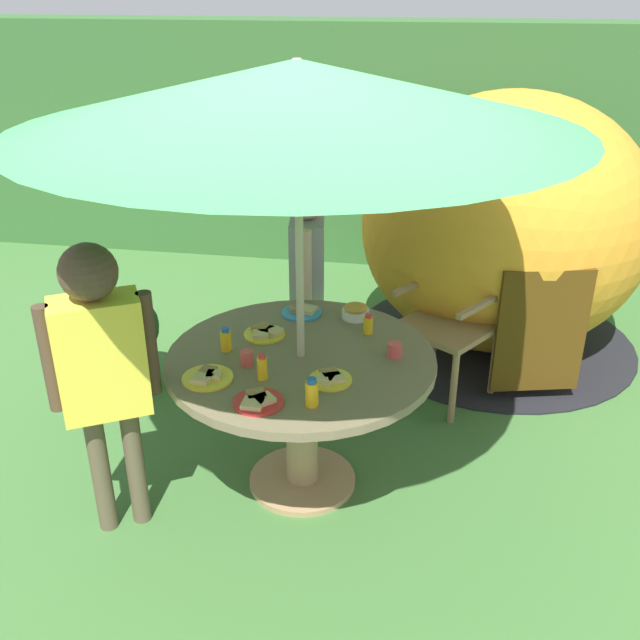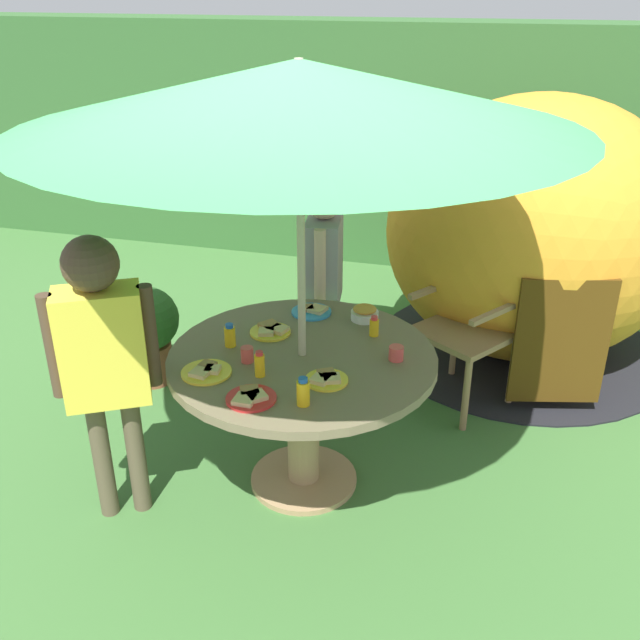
# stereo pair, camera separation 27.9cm
# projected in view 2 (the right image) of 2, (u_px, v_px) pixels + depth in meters

# --- Properties ---
(ground_plane) EXTENTS (10.00, 10.00, 0.02)m
(ground_plane) POSITION_uv_depth(u_px,v_px,m) (304.00, 482.00, 3.63)
(ground_plane) COLOR #3D6B33
(hedge_backdrop) EXTENTS (9.00, 0.70, 2.02)m
(hedge_backdrop) POSITION_uv_depth(u_px,v_px,m) (414.00, 145.00, 6.18)
(hedge_backdrop) COLOR #33602D
(hedge_backdrop) RESTS_ON ground_plane
(garden_table) EXTENTS (1.26, 1.26, 0.74)m
(garden_table) POSITION_uv_depth(u_px,v_px,m) (303.00, 383.00, 3.38)
(garden_table) COLOR tan
(garden_table) RESTS_ON ground_plane
(patio_umbrella) EXTENTS (2.33, 2.33, 2.05)m
(patio_umbrella) POSITION_uv_depth(u_px,v_px,m) (299.00, 94.00, 2.80)
(patio_umbrella) COLOR #B7AD8C
(patio_umbrella) RESTS_ON ground_plane
(wooden_chair) EXTENTS (0.66, 0.66, 0.94)m
(wooden_chair) POSITION_uv_depth(u_px,v_px,m) (474.00, 317.00, 4.14)
(wooden_chair) COLOR #93704C
(wooden_chair) RESTS_ON ground_plane
(dome_tent) EXTENTS (2.36, 2.36, 1.72)m
(dome_tent) POSITION_uv_depth(u_px,v_px,m) (534.00, 232.00, 4.56)
(dome_tent) COLOR orange
(dome_tent) RESTS_ON ground_plane
(potted_plant) EXTENTS (0.40, 0.40, 0.63)m
(potted_plant) POSITION_uv_depth(u_px,v_px,m) (147.00, 329.00, 4.39)
(potted_plant) COLOR brown
(potted_plant) RESTS_ON ground_plane
(child_in_grey_shirt) EXTENTS (0.24, 0.45, 1.34)m
(child_in_grey_shirt) POSITION_uv_depth(u_px,v_px,m) (324.00, 261.00, 4.07)
(child_in_grey_shirt) COLOR navy
(child_in_grey_shirt) RESTS_ON ground_plane
(child_in_yellow_shirt) EXTENTS (0.42, 0.35, 1.39)m
(child_in_yellow_shirt) POSITION_uv_depth(u_px,v_px,m) (103.00, 347.00, 3.05)
(child_in_yellow_shirt) COLOR brown
(child_in_yellow_shirt) RESTS_ON ground_plane
(snack_bowl) EXTENTS (0.14, 0.14, 0.08)m
(snack_bowl) POSITION_uv_depth(u_px,v_px,m) (365.00, 313.00, 3.63)
(snack_bowl) COLOR white
(snack_bowl) RESTS_ON garden_table
(plate_near_right) EXTENTS (0.20, 0.20, 0.03)m
(plate_near_right) POSITION_uv_depth(u_px,v_px,m) (271.00, 330.00, 3.50)
(plate_near_right) COLOR yellow
(plate_near_right) RESTS_ON garden_table
(plate_near_left) EXTENTS (0.19, 0.19, 0.03)m
(plate_near_left) POSITION_uv_depth(u_px,v_px,m) (326.00, 379.00, 3.08)
(plate_near_left) COLOR yellow
(plate_near_left) RESTS_ON garden_table
(plate_back_edge) EXTENTS (0.21, 0.21, 0.03)m
(plate_back_edge) POSITION_uv_depth(u_px,v_px,m) (312.00, 311.00, 3.71)
(plate_back_edge) COLOR #338CD8
(plate_back_edge) RESTS_ON garden_table
(plate_front_edge) EXTENTS (0.23, 0.23, 0.03)m
(plate_front_edge) POSITION_uv_depth(u_px,v_px,m) (206.00, 371.00, 3.14)
(plate_front_edge) COLOR yellow
(plate_front_edge) RESTS_ON garden_table
(plate_far_left) EXTENTS (0.21, 0.21, 0.03)m
(plate_far_left) POSITION_uv_depth(u_px,v_px,m) (251.00, 397.00, 2.95)
(plate_far_left) COLOR red
(plate_far_left) RESTS_ON garden_table
(juice_bottle_far_right) EXTENTS (0.05, 0.05, 0.12)m
(juice_bottle_far_right) POSITION_uv_depth(u_px,v_px,m) (260.00, 364.00, 3.11)
(juice_bottle_far_right) COLOR yellow
(juice_bottle_far_right) RESTS_ON garden_table
(juice_bottle_center_front) EXTENTS (0.05, 0.05, 0.12)m
(juice_bottle_center_front) POSITION_uv_depth(u_px,v_px,m) (230.00, 336.00, 3.36)
(juice_bottle_center_front) COLOR yellow
(juice_bottle_center_front) RESTS_ON garden_table
(juice_bottle_center_back) EXTENTS (0.06, 0.06, 0.13)m
(juice_bottle_center_back) POSITION_uv_depth(u_px,v_px,m) (303.00, 392.00, 2.89)
(juice_bottle_center_back) COLOR yellow
(juice_bottle_center_back) RESTS_ON garden_table
(juice_bottle_mid_left) EXTENTS (0.05, 0.05, 0.10)m
(juice_bottle_mid_left) POSITION_uv_depth(u_px,v_px,m) (374.00, 327.00, 3.46)
(juice_bottle_mid_left) COLOR yellow
(juice_bottle_mid_left) RESTS_ON garden_table
(cup_near) EXTENTS (0.07, 0.07, 0.07)m
(cup_near) POSITION_uv_depth(u_px,v_px,m) (396.00, 353.00, 3.25)
(cup_near) COLOR #E04C47
(cup_near) RESTS_ON garden_table
(cup_far) EXTENTS (0.06, 0.06, 0.07)m
(cup_far) POSITION_uv_depth(u_px,v_px,m) (247.00, 355.00, 3.23)
(cup_far) COLOR #E04C47
(cup_far) RESTS_ON garden_table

